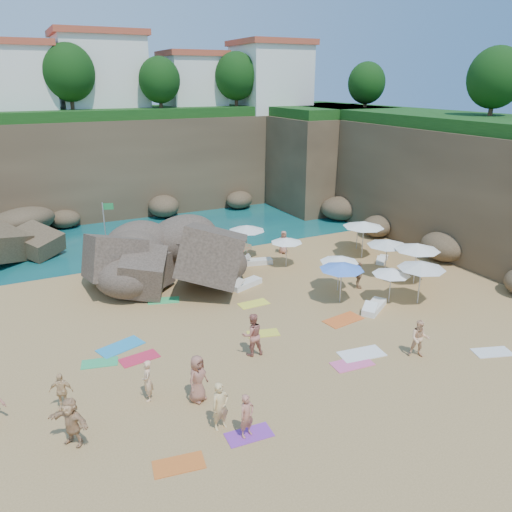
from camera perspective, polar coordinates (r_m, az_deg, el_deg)
name	(u,v)px	position (r m, az deg, el deg)	size (l,w,h in m)	color
ground	(247,319)	(24.68, -1.05, -7.17)	(120.00, 120.00, 0.00)	tan
seawater	(118,197)	(52.01, -15.54, 6.53)	(120.00, 120.00, 0.00)	#0C4751
cliff_back	(148,162)	(46.90, -12.30, 10.41)	(44.00, 8.00, 8.00)	brown
cliff_right	(427,178)	(40.48, 18.91, 8.42)	(8.00, 30.00, 8.00)	brown
cliff_corner	(318,159)	(48.41, 7.05, 10.98)	(10.00, 12.00, 8.00)	brown
clifftop_buildings	(150,77)	(47.37, -12.03, 19.33)	(28.48, 9.48, 7.00)	white
clifftop_trees	(194,77)	(41.92, -7.11, 19.64)	(35.60, 23.82, 4.40)	#11380F
rock_outcrop	(166,283)	(29.33, -10.24, -3.01)	(8.59, 6.45, 3.44)	brown
flag_pole	(106,222)	(33.90, -16.76, 3.73)	(0.70, 0.27, 3.65)	silver
parasol_0	(161,231)	(32.02, -10.85, 2.81)	(2.38, 2.38, 2.25)	silver
parasol_1	(247,228)	(32.16, -1.08, 3.23)	(2.37, 2.37, 2.25)	silver
parasol_2	(364,224)	(32.99, 12.25, 3.56)	(2.60, 2.60, 2.46)	silver
parasol_3	(358,224)	(34.76, 11.58, 3.60)	(2.06, 2.06, 1.94)	silver
parasol_4	(388,242)	(30.20, 14.81, 1.51)	(2.40, 2.40, 2.27)	silver
parasol_5	(287,240)	(30.86, 3.51, 1.82)	(1.98, 1.98, 1.87)	silver
parasol_6	(236,244)	(29.80, -2.33, 1.32)	(2.05, 2.05, 1.94)	silver
parasol_7	(339,259)	(27.56, 9.49, -0.35)	(2.13, 2.13, 2.01)	silver
parasol_8	(417,247)	(29.47, 17.96, 1.01)	(2.54, 2.54, 2.41)	silver
parasol_9	(392,272)	(26.66, 15.23, -1.75)	(1.99, 1.99, 1.88)	silver
parasol_10	(342,266)	(26.05, 9.78, -1.15)	(2.32, 2.32, 2.20)	silver
parasol_11	(422,265)	(26.89, 18.42, -1.00)	(2.44, 2.44, 2.31)	silver
lounger_0	(197,266)	(31.13, -6.74, -1.17)	(1.99, 0.66, 0.31)	silver
lounger_1	(257,262)	(31.68, 0.07, -0.65)	(2.00, 0.67, 0.31)	silver
lounger_2	(382,260)	(33.13, 14.21, -0.42)	(1.55, 0.52, 0.24)	white
lounger_3	(246,284)	(28.30, -1.16, -3.20)	(2.01, 0.67, 0.31)	white
lounger_4	(340,262)	(32.18, 9.57, -0.67)	(1.64, 0.55, 0.25)	silver
lounger_5	(374,307)	(26.21, 13.36, -5.70)	(2.01, 0.67, 0.31)	white
towel_2	(179,465)	(16.65, -8.81, -22.50)	(1.56, 0.78, 0.03)	orange
towel_3	(100,363)	(22.09, -17.44, -11.58)	(1.47, 0.73, 0.03)	#30A861
towel_4	(263,333)	(23.33, 0.83, -8.83)	(1.45, 0.73, 0.03)	yellow
towel_5	(362,354)	(22.19, 11.97, -10.89)	(1.94, 0.97, 0.03)	white
towel_6	(249,435)	(17.51, -0.79, -19.75)	(1.54, 0.77, 0.03)	purple
towel_7	(139,358)	(21.98, -13.18, -11.31)	(1.61, 0.80, 0.03)	#D12541
towel_8	(121,347)	(23.03, -15.21, -9.98)	(1.95, 0.98, 0.03)	#248EC4
towel_9	(352,364)	(21.43, 10.94, -12.00)	(1.72, 0.86, 0.03)	#E95A92
towel_10	(343,320)	(24.90, 9.93, -7.19)	(1.94, 0.97, 0.03)	orange
towel_11	(164,300)	(27.02, -10.50, -5.02)	(1.63, 0.81, 0.03)	#38C66A
towel_12	(254,304)	(26.21, -0.27, -5.47)	(1.57, 0.78, 0.03)	#FFFC43
towel_13	(492,352)	(24.11, 25.40, -9.90)	(1.63, 0.82, 0.03)	silver
person_stand_0	(220,406)	(17.31, -4.10, -16.75)	(0.63, 0.41, 1.73)	#DEB974
person_stand_1	(252,335)	(21.26, -0.42, -8.97)	(0.92, 0.72, 1.90)	#B76B5B
person_stand_2	(204,253)	(31.71, -5.96, 0.39)	(0.96, 0.40, 1.49)	tan
person_stand_3	(359,275)	(28.44, 11.69, -2.15)	(0.91, 0.38, 1.56)	#9F754F
person_stand_4	(283,242)	(33.50, 3.16, 1.58)	(0.76, 0.42, 1.56)	tan
person_stand_5	(134,250)	(32.61, -13.76, 0.65)	(1.57, 0.45, 1.69)	tan
person_stand_6	(148,381)	(19.04, -12.29, -13.73)	(0.58, 0.38, 1.59)	#F2BD89
person_lie_1	(63,405)	(19.72, -21.17, -15.61)	(0.84, 1.43, 0.35)	#DEB57E
person_lie_2	(198,395)	(18.99, -6.61, -15.48)	(0.88, 1.80, 0.48)	#9C624E
person_lie_3	(74,438)	(18.03, -20.11, -18.96)	(1.55, 1.67, 0.45)	tan
person_lie_4	(247,431)	(17.36, -1.04, -19.42)	(0.56, 1.54, 0.37)	#B56F5A
person_lie_5	(418,350)	(22.49, 18.04, -10.18)	(0.80, 1.64, 0.62)	#EDB587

